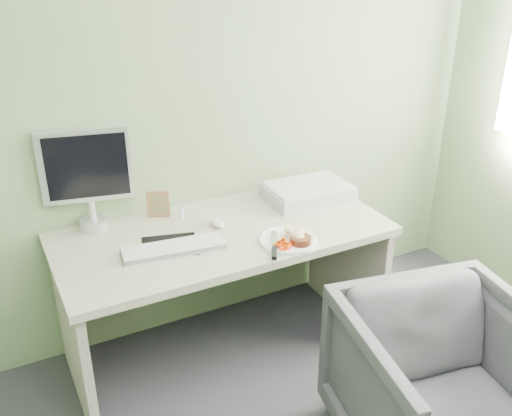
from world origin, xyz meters
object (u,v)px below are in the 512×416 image
desk_chair (443,389)px  plate (288,240)px  scanner (308,192)px  desk (224,263)px  monitor (87,174)px

desk_chair → plate: bearing=121.0°
plate → desk_chair: 0.91m
scanner → desk_chair: (-0.06, -1.16, -0.41)m
desk → scanner: bearing=13.8°
plate → desk_chair: plate is taller
desk → scanner: scanner is taller
desk_chair → scanner: bearing=97.9°
plate → scanner: 0.51m
desk → desk_chair: (0.51, -1.02, -0.19)m
desk → plate: 0.38m
plate → desk_chair: size_ratio=0.35×
desk → scanner: size_ratio=3.56×
plate → monitor: 0.99m
monitor → desk_chair: bearing=-39.5°
desk → monitor: bearing=150.4°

